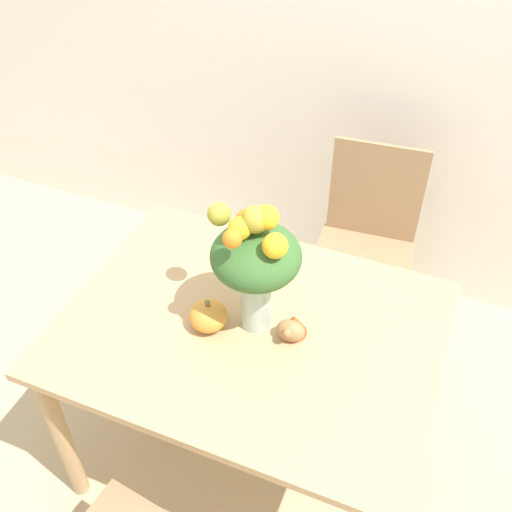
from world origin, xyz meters
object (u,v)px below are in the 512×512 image
at_px(dining_chair_near_window, 365,247).
at_px(flower_vase, 255,260).
at_px(pumpkin, 208,316).
at_px(turkey_figurine, 292,327).

bearing_deg(dining_chair_near_window, flower_vase, -107.81).
height_order(pumpkin, dining_chair_near_window, dining_chair_near_window).
bearing_deg(pumpkin, flower_vase, 28.63).
height_order(flower_vase, turkey_figurine, flower_vase).
xyz_separation_m(pumpkin, dining_chair_near_window, (0.32, 0.89, -0.32)).
xyz_separation_m(pumpkin, turkey_figurine, (0.26, 0.07, -0.01)).
relative_size(pumpkin, turkey_figurine, 1.00).
bearing_deg(dining_chair_near_window, turkey_figurine, -99.10).
bearing_deg(flower_vase, dining_chair_near_window, 77.14).
distance_m(pumpkin, dining_chair_near_window, 0.99).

